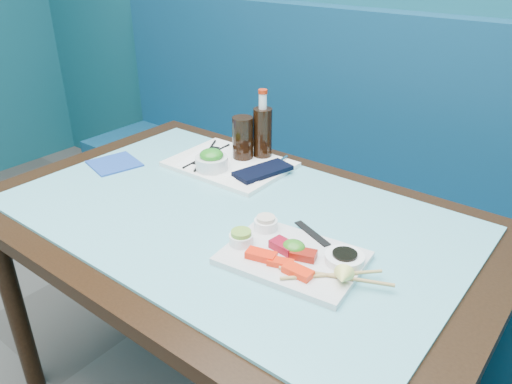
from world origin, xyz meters
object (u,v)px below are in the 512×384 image
Objects in this scene: dining_table at (232,241)px; serving_tray at (230,164)px; sashimi_plate at (293,258)px; blue_napkin at (114,164)px; booth_bench at (362,214)px; cola_bottle_body at (263,135)px; seaweed_bowl at (212,163)px; cola_glass at (243,138)px.

serving_tray reaches higher than dining_table.
blue_napkin is at bearing 166.62° from sashimi_plate.
booth_bench is 16.95× the size of cola_bottle_body.
dining_table is at bearing 155.32° from sashimi_plate.
booth_bench reaches higher than dining_table.
booth_bench is at bearing 72.62° from seaweed_bowl.
dining_table is 0.39m from cola_glass.
sashimi_plate is 3.03× the size of seaweed_bowl.
booth_bench is at bearing 72.98° from cola_bottle_body.
serving_tray is at bearing -108.53° from booth_bench.
cola_bottle_body reaches higher than blue_napkin.
dining_table is 7.91× the size of cola_bottle_body.
cola_bottle_body is (-0.15, -0.50, 0.47)m from booth_bench.
booth_bench is 0.75m from cola_glass.
seaweed_bowl is at bearing -98.44° from serving_tray.
dining_table is 4.49× the size of sashimi_plate.
serving_tray is 2.55× the size of blue_napkin.
cola_bottle_body reaches higher than sashimi_plate.
cola_glass is at bearing 134.13° from sashimi_plate.
blue_napkin is (-0.77, 0.09, -0.01)m from sashimi_plate.
cola_bottle_body reaches higher than serving_tray.
cola_glass is 0.43m from blue_napkin.
blue_napkin is at bearing -137.28° from cola_bottle_body.
booth_bench is 1.05m from blue_napkin.
seaweed_bowl is 0.33m from blue_napkin.
blue_napkin is (-0.32, -0.28, -0.08)m from cola_glass.
booth_bench is 0.83m from seaweed_bowl.
seaweed_bowl is at bearing -108.36° from cola_bottle_body.
sashimi_plate is (0.26, -0.92, 0.39)m from booth_bench.
sashimi_plate is 0.60m from cola_bottle_body.
cola_glass is (-0.19, -0.55, 0.47)m from booth_bench.
cola_glass is 0.07m from cola_bottle_body.
sashimi_plate is 0.78m from blue_napkin.
sashimi_plate is 2.15× the size of blue_napkin.
blue_napkin is at bearing -121.62° from booth_bench.
sashimi_plate is at bearing -35.14° from serving_tray.
serving_tray is 0.14m from cola_bottle_body.
blue_napkin is at bearing 179.18° from dining_table.
seaweed_bowl reaches higher than serving_tray.
serving_tray reaches higher than blue_napkin.
cola_bottle_body is 1.22× the size of blue_napkin.
cola_glass reaches higher than dining_table.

